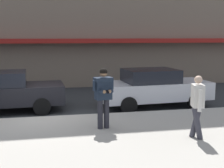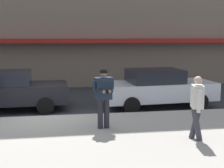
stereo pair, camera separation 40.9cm
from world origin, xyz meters
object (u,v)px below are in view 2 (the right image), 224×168
Objects in this scene: parked_sedan_mid at (7,91)px; pedestrian_in_light_coat at (197,104)px; parked_sedan_far at (158,88)px; man_texting_on_phone at (104,92)px.

pedestrian_in_light_coat is at bearing -40.13° from parked_sedan_mid.
parked_sedan_mid is at bearing 139.87° from pedestrian_in_light_coat.
parked_sedan_far is 4.06m from man_texting_on_phone.
parked_sedan_mid is at bearing 134.67° from man_texting_on_phone.
parked_sedan_mid is 7.33m from pedestrian_in_light_coat.
parked_sedan_mid is 4.72m from man_texting_on_phone.
pedestrian_in_light_coat is at bearing -30.96° from man_texting_on_phone.
parked_sedan_far is 2.72× the size of pedestrian_in_light_coat.
pedestrian_in_light_coat reaches higher than parked_sedan_far.
parked_sedan_far is at bearing -2.52° from parked_sedan_mid.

